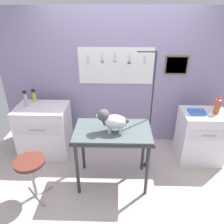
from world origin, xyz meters
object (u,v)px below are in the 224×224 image
(conditioner_bottle, at_px, (34,96))
(soda_bottle, at_px, (217,106))
(grooming_table, at_px, (113,136))
(cabinet_right, at_px, (200,136))
(grooming_arm, at_px, (150,119))
(dog, at_px, (112,120))
(counter_left, at_px, (45,131))
(stool, at_px, (30,167))

(conditioner_bottle, height_order, soda_bottle, soda_bottle)
(grooming_table, height_order, cabinet_right, grooming_table)
(grooming_arm, height_order, cabinet_right, grooming_arm)
(dog, distance_m, counter_left, 1.43)
(counter_left, height_order, cabinet_right, counter_left)
(conditioner_bottle, xyz_separation_m, soda_bottle, (2.82, -0.31, 0.01))
(conditioner_bottle, bearing_deg, grooming_arm, -15.22)
(counter_left, bearing_deg, conditioner_bottle, 128.60)
(grooming_table, distance_m, counter_left, 1.33)
(cabinet_right, distance_m, conditioner_bottle, 2.76)
(counter_left, bearing_deg, cabinet_right, -1.72)
(counter_left, distance_m, conditioner_bottle, 0.59)
(counter_left, distance_m, stool, 0.96)
(grooming_arm, height_order, stool, grooming_arm)
(grooming_arm, xyz_separation_m, cabinet_right, (0.87, 0.22, -0.42))
(cabinet_right, relative_size, conditioner_bottle, 4.00)
(grooming_arm, bearing_deg, grooming_table, -148.18)
(cabinet_right, xyz_separation_m, conditioner_bottle, (-2.69, 0.28, 0.54))
(dog, distance_m, conditioner_bottle, 1.55)
(counter_left, height_order, soda_bottle, soda_bottle)
(stool, xyz_separation_m, soda_bottle, (2.54, 0.84, 0.47))
(stool, bearing_deg, soda_bottle, 18.35)
(soda_bottle, bearing_deg, stool, -161.65)
(grooming_arm, height_order, conditioner_bottle, grooming_arm)
(counter_left, xyz_separation_m, stool, (0.12, -0.95, 0.07))
(cabinet_right, bearing_deg, conditioner_bottle, 174.06)
(grooming_arm, distance_m, dog, 0.67)
(grooming_table, xyz_separation_m, stool, (-1.01, -0.33, -0.27))
(stool, bearing_deg, counter_left, 97.21)
(cabinet_right, relative_size, soda_bottle, 3.22)
(grooming_table, bearing_deg, soda_bottle, 18.59)
(cabinet_right, distance_m, soda_bottle, 0.57)
(dog, height_order, cabinet_right, dog)
(grooming_table, height_order, dog, dog)
(counter_left, bearing_deg, grooming_arm, -9.97)
(stool, relative_size, soda_bottle, 2.30)
(soda_bottle, bearing_deg, grooming_arm, -169.34)
(grooming_arm, height_order, dog, grooming_arm)
(grooming_arm, height_order, soda_bottle, grooming_arm)
(dog, relative_size, counter_left, 0.48)
(counter_left, relative_size, conditioner_bottle, 4.12)
(dog, relative_size, conditioner_bottle, 1.98)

